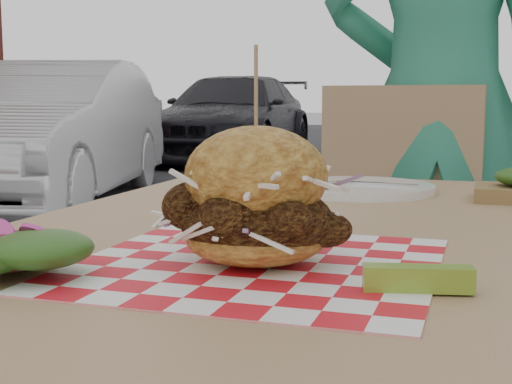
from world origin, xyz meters
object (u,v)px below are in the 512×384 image
(patio_table, at_px, (311,285))
(sandwich, at_px, (256,204))
(car_white, at_px, (46,133))
(diner, at_px, (439,107))
(car_dark, at_px, (233,117))
(patio_chair, at_px, (396,243))

(patio_table, height_order, sandwich, sandwich)
(patio_table, bearing_deg, car_white, 127.73)
(diner, height_order, car_white, diner)
(car_dark, distance_m, sandwich, 9.91)
(car_white, distance_m, sandwich, 5.69)
(patio_chair, relative_size, sandwich, 4.34)
(patio_chair, distance_m, sandwich, 1.15)
(car_white, bearing_deg, car_dark, 75.52)
(car_dark, bearing_deg, diner, -69.98)
(sandwich, bearing_deg, car_dark, 109.86)
(patio_table, bearing_deg, sandwich, -91.11)
(diner, distance_m, patio_chair, 0.41)
(diner, distance_m, sandwich, 1.35)
(diner, bearing_deg, sandwich, 85.27)
(car_white, distance_m, car_dark, 4.74)
(diner, height_order, sandwich, diner)
(car_white, relative_size, car_dark, 0.88)
(car_white, relative_size, patio_chair, 3.94)
(car_dark, xyz_separation_m, sandwich, (3.37, -9.32, 0.19))
(patio_table, distance_m, patio_chair, 0.91)
(patio_chair, bearing_deg, sandwich, -86.79)
(diner, bearing_deg, patio_chair, 68.70)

